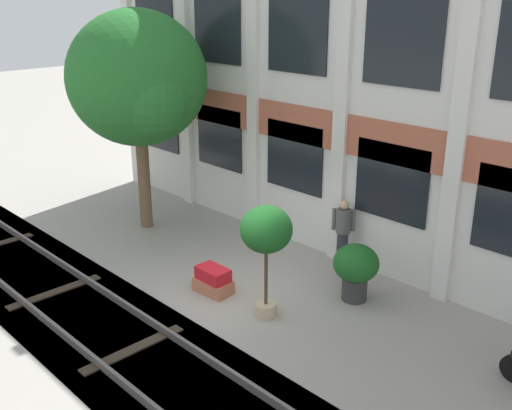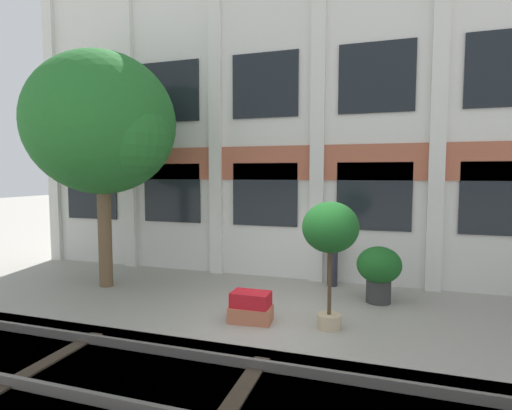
# 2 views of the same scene
# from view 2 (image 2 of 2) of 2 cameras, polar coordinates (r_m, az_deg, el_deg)

# --- Properties ---
(ground_plane) EXTENTS (80.00, 80.00, 0.00)m
(ground_plane) POSITION_cam_2_polar(r_m,az_deg,el_deg) (7.92, 4.78, -16.37)
(ground_plane) COLOR #9E998E
(apartment_facade) EXTENTS (17.33, 0.64, 8.46)m
(apartment_facade) POSITION_cam_2_polar(r_m,az_deg,el_deg) (10.80, 9.04, 11.85)
(apartment_facade) COLOR silver
(apartment_facade) RESTS_ON ground
(rail_tracks) EXTENTS (24.97, 2.80, 0.43)m
(rail_tracks) POSITION_cam_2_polar(r_m,az_deg,el_deg) (5.69, -1.94, -26.81)
(rail_tracks) COLOR #5B5449
(rail_tracks) RESTS_ON ground
(broadleaf_tree) EXTENTS (3.75, 3.57, 5.76)m
(broadleaf_tree) POSITION_cam_2_polar(r_m,az_deg,el_deg) (10.59, -21.18, 10.26)
(broadleaf_tree) COLOR brown
(broadleaf_tree) RESTS_ON ground
(potted_plant_tall_urn) EXTENTS (1.02, 1.02, 2.32)m
(potted_plant_tall_urn) POSITION_cam_2_polar(r_m,az_deg,el_deg) (7.30, 10.57, -3.84)
(potted_plant_tall_urn) COLOR tan
(potted_plant_tall_urn) RESTS_ON ground
(potted_plant_square_trough) EXTENTS (0.85, 0.58, 0.57)m
(potted_plant_square_trough) POSITION_cam_2_polar(r_m,az_deg,el_deg) (7.85, -0.75, -14.43)
(potted_plant_square_trough) COLOR #B76647
(potted_plant_square_trough) RESTS_ON ground
(potted_plant_stone_basin) EXTENTS (0.96, 0.96, 1.23)m
(potted_plant_stone_basin) POSITION_cam_2_polar(r_m,az_deg,el_deg) (9.21, 17.16, -8.73)
(potted_plant_stone_basin) COLOR #333333
(potted_plant_stone_basin) RESTS_ON ground
(resident_by_doorway) EXTENTS (0.45, 0.35, 1.69)m
(resident_by_doorway) POSITION_cam_2_polar(r_m,az_deg,el_deg) (10.22, 10.90, -6.34)
(resident_by_doorway) COLOR #282833
(resident_by_doorway) RESTS_ON ground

